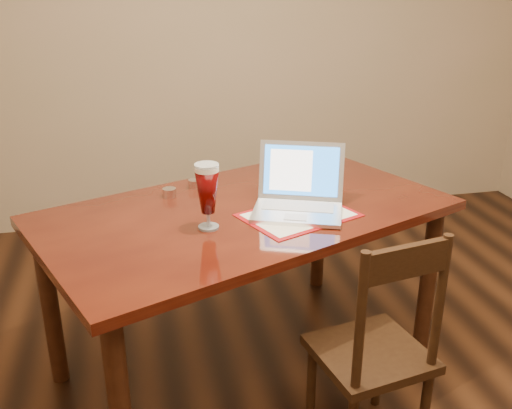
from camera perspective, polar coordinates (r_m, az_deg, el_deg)
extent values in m
cube|color=tan|center=(4.10, -1.74, 16.86)|extent=(4.50, 0.01, 2.70)
cube|color=#4D160A|center=(2.42, -0.99, -0.82)|extent=(1.93, 1.52, 0.04)
cylinder|color=#361A0D|center=(2.81, 16.80, -7.38)|extent=(0.07, 0.07, 0.75)
cylinder|color=#361A0D|center=(2.66, -19.88, -9.64)|extent=(0.07, 0.07, 0.75)
cylinder|color=#361A0D|center=(3.29, 6.30, -2.14)|extent=(0.07, 0.07, 0.75)
cube|color=maroon|center=(2.34, 4.29, -1.07)|extent=(0.53, 0.46, 0.00)
cube|color=white|center=(2.34, 4.29, -1.03)|extent=(0.48, 0.41, 0.00)
cube|color=silver|center=(2.34, 4.13, -0.81)|extent=(0.43, 0.36, 0.02)
cube|color=silver|center=(2.38, 4.24, -0.15)|extent=(0.32, 0.21, 0.00)
cube|color=silver|center=(2.27, 3.98, -1.27)|extent=(0.11, 0.09, 0.00)
cube|color=silver|center=(2.44, 4.54, 3.39)|extent=(0.36, 0.20, 0.24)
cube|color=blue|center=(2.44, 4.53, 3.38)|extent=(0.32, 0.17, 0.20)
cube|color=white|center=(2.44, 3.52, 3.43)|extent=(0.18, 0.11, 0.17)
cylinder|color=silver|center=(2.23, -4.76, -2.25)|extent=(0.08, 0.08, 0.01)
cylinder|color=silver|center=(2.21, -4.79, -1.46)|extent=(0.01, 0.01, 0.06)
cylinder|color=white|center=(2.14, -4.96, 3.58)|extent=(0.09, 0.09, 0.02)
cylinder|color=silver|center=(2.14, -4.97, 3.94)|extent=(0.09, 0.09, 0.01)
cylinder|color=silver|center=(2.56, -8.65, 1.18)|extent=(0.06, 0.06, 0.04)
cylinder|color=silver|center=(2.65, -6.13, 2.08)|extent=(0.06, 0.06, 0.04)
cube|color=black|center=(2.23, 11.33, -14.43)|extent=(0.45, 0.44, 0.04)
cylinder|color=black|center=(2.39, 5.55, -17.61)|extent=(0.04, 0.04, 0.38)
cylinder|color=black|center=(2.52, 12.14, -15.53)|extent=(0.04, 0.04, 0.38)
cylinder|color=black|center=(1.90, 10.40, -11.48)|extent=(0.03, 0.03, 0.50)
cylinder|color=black|center=(2.07, 17.89, -9.23)|extent=(0.03, 0.03, 0.50)
cube|color=black|center=(1.89, 14.84, -5.52)|extent=(0.32, 0.08, 0.11)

